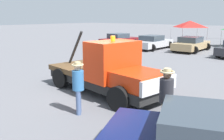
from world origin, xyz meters
TOP-DOWN VIEW (x-y plane):
  - ground_plane at (0.00, 0.00)m, footprint 160.00×160.00m
  - tow_truck at (0.35, -0.05)m, footprint 6.02×2.72m
  - person_near_truck at (3.70, -1.48)m, footprint 0.40×0.40m
  - person_at_hood at (0.93, -2.20)m, footprint 0.39×0.39m
  - parked_car_maroon at (-10.01, 13.64)m, footprint 2.57×4.72m
  - parked_car_silver at (-5.88, 13.63)m, footprint 2.53×4.76m
  - parked_car_tan at (-2.37, 14.52)m, footprint 2.56×4.72m
  - canopy_tent_red at (-4.96, 20.06)m, footprint 3.09×3.09m

SIDE VIEW (x-z plane):
  - ground_plane at x=0.00m, z-range 0.00..0.00m
  - parked_car_maroon at x=-10.01m, z-range -0.02..1.32m
  - parked_car_tan at x=-2.37m, z-range -0.02..1.32m
  - parked_car_silver at x=-5.88m, z-range -0.02..1.32m
  - tow_truck at x=0.35m, z-range -0.32..2.20m
  - person_at_hood at x=0.93m, z-range 0.16..1.89m
  - person_near_truck at x=3.70m, z-range 0.16..1.95m
  - canopy_tent_red at x=-4.96m, z-range 0.94..3.59m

